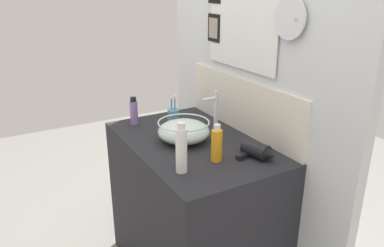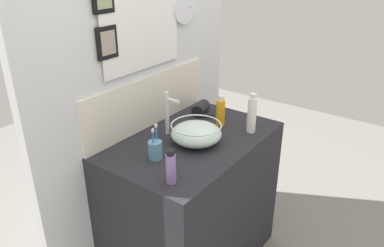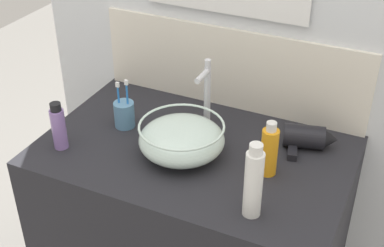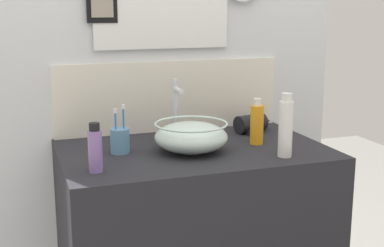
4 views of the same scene
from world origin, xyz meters
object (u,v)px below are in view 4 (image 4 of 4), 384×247
(toothbrush_cup, at_px, (120,140))
(shampoo_bottle, at_px, (286,127))
(soap_dispenser, at_px, (95,149))
(glass_bowl_sink, at_px, (191,136))
(hair_drier, at_px, (254,124))
(faucet, at_px, (176,106))
(spray_bottle, at_px, (257,123))

(toothbrush_cup, xyz_separation_m, shampoo_bottle, (0.56, -0.25, 0.06))
(toothbrush_cup, height_order, soap_dispenser, toothbrush_cup)
(toothbrush_cup, bearing_deg, glass_bowl_sink, -15.26)
(hair_drier, distance_m, shampoo_bottle, 0.40)
(faucet, distance_m, toothbrush_cup, 0.30)
(faucet, relative_size, toothbrush_cup, 1.37)
(glass_bowl_sink, height_order, toothbrush_cup, toothbrush_cup)
(faucet, height_order, soap_dispenser, faucet)
(faucet, height_order, spray_bottle, faucet)
(faucet, xyz_separation_m, hair_drier, (0.36, 0.02, -0.10))
(toothbrush_cup, bearing_deg, faucet, 25.63)
(faucet, relative_size, hair_drier, 1.34)
(glass_bowl_sink, bearing_deg, spray_bottle, 4.67)
(hair_drier, distance_m, toothbrush_cup, 0.64)
(spray_bottle, bearing_deg, faucet, 149.03)
(faucet, distance_m, spray_bottle, 0.34)
(faucet, bearing_deg, spray_bottle, -30.97)
(hair_drier, distance_m, spray_bottle, 0.21)
(faucet, height_order, hair_drier, faucet)
(glass_bowl_sink, height_order, shampoo_bottle, shampoo_bottle)
(spray_bottle, bearing_deg, hair_drier, 67.83)
(soap_dispenser, xyz_separation_m, shampoo_bottle, (0.69, -0.04, 0.03))
(hair_drier, height_order, spray_bottle, spray_bottle)
(glass_bowl_sink, bearing_deg, faucet, 90.00)
(toothbrush_cup, distance_m, shampoo_bottle, 0.62)
(faucet, xyz_separation_m, soap_dispenser, (-0.38, -0.33, -0.06))
(spray_bottle, height_order, shampoo_bottle, shampoo_bottle)
(glass_bowl_sink, height_order, faucet, faucet)
(faucet, distance_m, soap_dispenser, 0.51)
(toothbrush_cup, bearing_deg, shampoo_bottle, -23.69)
(faucet, bearing_deg, glass_bowl_sink, -90.00)
(faucet, bearing_deg, soap_dispenser, -139.46)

